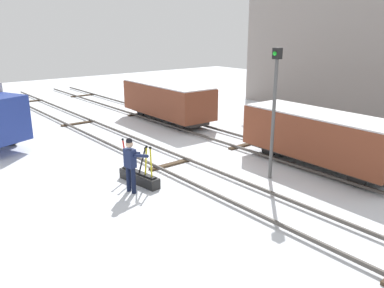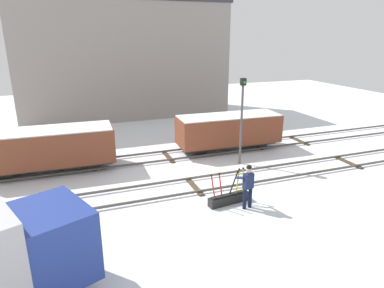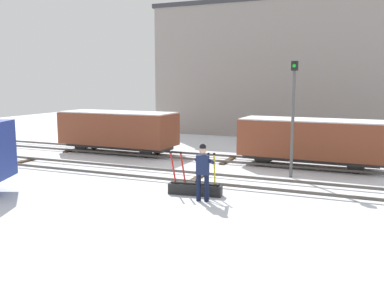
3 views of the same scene
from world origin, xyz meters
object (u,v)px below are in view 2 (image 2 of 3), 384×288
at_px(switch_lever_frame, 229,198).
at_px(freight_car_near_switch, 49,148).
at_px(freight_car_mid_siding, 229,130).
at_px(signal_post, 242,114).
at_px(rail_worker, 248,184).

bearing_deg(switch_lever_frame, freight_car_near_switch, 131.40).
bearing_deg(freight_car_near_switch, freight_car_mid_siding, 1.47).
xyz_separation_m(signal_post, freight_car_near_switch, (-9.37, 2.25, -1.44)).
bearing_deg(switch_lever_frame, freight_car_mid_siding, 57.35).
bearing_deg(rail_worker, switch_lever_frame, 123.65).
bearing_deg(freight_car_mid_siding, rail_worker, -108.15).
distance_m(switch_lever_frame, freight_car_mid_siding, 6.84).
distance_m(freight_car_near_switch, freight_car_mid_siding, 9.78).
height_order(rail_worker, signal_post, signal_post).
xyz_separation_m(rail_worker, freight_car_near_switch, (-7.34, 6.67, 0.24)).
height_order(switch_lever_frame, freight_car_near_switch, freight_car_near_switch).
height_order(switch_lever_frame, rail_worker, rail_worker).
bearing_deg(signal_post, freight_car_near_switch, 166.52).
bearing_deg(rail_worker, freight_car_near_switch, 130.81).
bearing_deg(freight_car_mid_siding, signal_post, -98.44).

